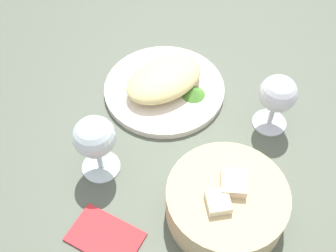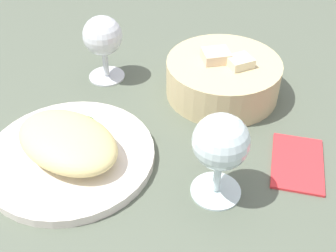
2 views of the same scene
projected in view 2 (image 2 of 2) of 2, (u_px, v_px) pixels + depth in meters
ground_plane at (130, 123)px, 67.51cm from camera, size 140.00×140.00×2.00cm
plate at (71, 156)px, 59.32cm from camera, size 23.67×23.67×1.40cm
omelette at (67, 141)px, 57.48cm from camera, size 18.36×14.50×4.28cm
lettuce_garnish at (80, 121)px, 62.87cm from camera, size 4.64×4.64×1.71cm
bread_basket at (223, 77)px, 69.98cm from camera, size 18.78×18.78×7.86cm
wine_glass_near at (221, 146)px, 49.97cm from camera, size 6.97×6.97×12.33cm
wine_glass_far at (103, 39)px, 70.99cm from camera, size 6.72×6.72×11.58cm
folded_napkin at (298, 162)px, 58.85cm from camera, size 8.69×11.99×0.80cm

